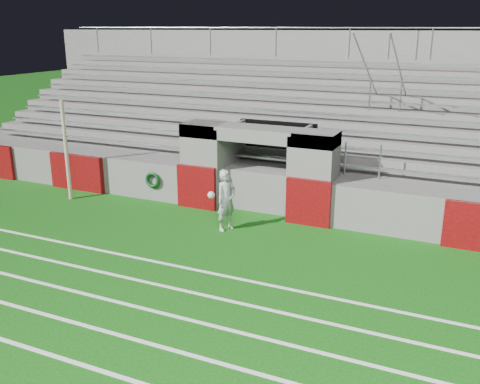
% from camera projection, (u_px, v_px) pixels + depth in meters
% --- Properties ---
extents(ground, '(90.00, 90.00, 0.00)m').
position_uv_depth(ground, '(203.00, 252.00, 13.45)').
color(ground, '#0E4B0C').
rests_on(ground, ground).
extents(field_post, '(0.12, 0.12, 3.24)m').
position_uv_depth(field_post, '(66.00, 151.00, 17.13)').
color(field_post, tan).
rests_on(field_post, ground).
extents(field_markings, '(28.00, 8.09, 0.01)m').
position_uv_depth(field_markings, '(64.00, 359.00, 9.10)').
color(field_markings, white).
rests_on(field_markings, ground).
extents(stadium_structure, '(26.00, 8.48, 5.42)m').
position_uv_depth(stadium_structure, '(304.00, 137.00, 19.94)').
color(stadium_structure, '#5B5856').
rests_on(stadium_structure, ground).
extents(goalkeeper_with_ball, '(0.73, 0.74, 1.72)m').
position_uv_depth(goalkeeper_with_ball, '(226.00, 200.00, 14.69)').
color(goalkeeper_with_ball, '#A9ADB2').
rests_on(goalkeeper_with_ball, ground).
extents(hose_coil, '(0.52, 0.15, 0.56)m').
position_uv_depth(hose_coil, '(153.00, 180.00, 17.12)').
color(hose_coil, '#0D3F0C').
rests_on(hose_coil, ground).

